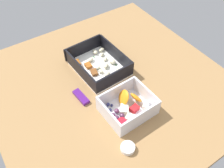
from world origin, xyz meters
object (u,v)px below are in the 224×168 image
object	(u,v)px
pasta_container	(99,64)
paper_cup_liner	(128,148)
candy_bar	(82,98)
fruit_bowl	(127,107)

from	to	relation	value
pasta_container	paper_cup_liner	world-z (taller)	pasta_container
candy_bar	paper_cup_liner	size ratio (longest dim) A/B	1.69
candy_bar	paper_cup_liner	distance (cm)	23.29
candy_bar	pasta_container	bearing A→B (deg)	-52.56
fruit_bowl	paper_cup_liner	world-z (taller)	fruit_bowl
paper_cup_liner	candy_bar	bearing A→B (deg)	5.17
fruit_bowl	paper_cup_liner	xyz separation A→B (cm)	(-10.83, 7.66, -1.41)
pasta_container	fruit_bowl	size ratio (longest dim) A/B	1.37
candy_bar	paper_cup_liner	xyz separation A→B (cm)	(-23.20, -2.10, 0.14)
fruit_bowl	paper_cup_liner	distance (cm)	13.34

